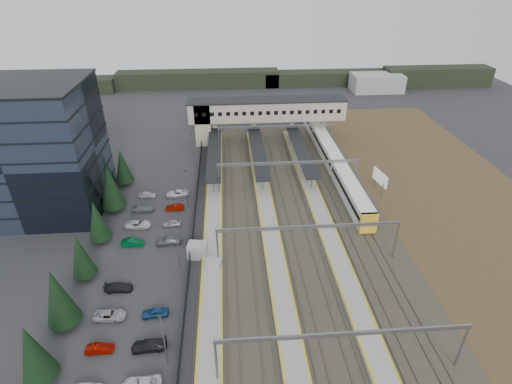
{
  "coord_description": "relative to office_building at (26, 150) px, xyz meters",
  "views": [
    {
      "loc": [
        0.2,
        -56.59,
        41.84
      ],
      "look_at": [
        5.1,
        7.96,
        4.0
      ],
      "focal_mm": 28.0,
      "sensor_mm": 36.0,
      "label": 1
    }
  ],
  "objects": [
    {
      "name": "gantries",
      "position": [
        48.0,
        -9.0,
        -6.2
      ],
      "size": [
        28.4,
        62.28,
        7.17
      ],
      "color": "slate",
      "rests_on": "ground"
    },
    {
      "name": "train",
      "position": [
        60.0,
        18.03,
        -10.01
      ],
      "size": [
        3.05,
        63.64,
        3.83
      ],
      "color": "white",
      "rests_on": "ground"
    },
    {
      "name": "footbridge",
      "position": [
        43.7,
        30.0,
        -4.26
      ],
      "size": [
        40.4,
        6.4,
        11.2
      ],
      "color": "beige",
      "rests_on": "ground"
    },
    {
      "name": "lampposts",
      "position": [
        28.0,
        -10.75,
        -7.86
      ],
      "size": [
        0.5,
        53.25,
        8.07
      ],
      "color": "slate",
      "rests_on": "ground"
    },
    {
      "name": "scrub_east",
      "position": [
        81.0,
        -7.0,
        -12.16
      ],
      "size": [
        34.0,
        120.0,
        0.06
      ],
      "color": "#4C3A26",
      "rests_on": "ground"
    },
    {
      "name": "office_building",
      "position": [
        0.0,
        0.0,
        0.0
      ],
      "size": [
        24.3,
        18.3,
        24.3
      ],
      "color": "#38465D",
      "rests_on": "ground"
    },
    {
      "name": "relay_cabin_far",
      "position": [
        33.34,
        -20.91,
        -11.18
      ],
      "size": [
        2.54,
        2.25,
        2.03
      ],
      "color": "#9B9EA0",
      "rests_on": "ground"
    },
    {
      "name": "treeline_far",
      "position": [
        59.81,
        80.28,
        -9.24
      ],
      "size": [
        170.0,
        19.0,
        7.0
      ],
      "color": "black",
      "rests_on": "ground"
    },
    {
      "name": "ground",
      "position": [
        36.0,
        -12.0,
        -12.19
      ],
      "size": [
        220.0,
        220.0,
        0.0
      ],
      "primitive_type": "plane",
      "color": "#2B2B2D",
      "rests_on": "ground"
    },
    {
      "name": "fence",
      "position": [
        29.5,
        -7.0,
        -11.19
      ],
      "size": [
        0.08,
        90.0,
        2.0
      ],
      "color": "#26282B",
      "rests_on": "ground"
    },
    {
      "name": "car_park",
      "position": [
        22.47,
        -18.32,
        -11.58
      ],
      "size": [
        10.71,
        44.76,
        1.27
      ],
      "color": "silver",
      "rests_on": "ground"
    },
    {
      "name": "canopies",
      "position": [
        43.0,
        15.0,
        -8.27
      ],
      "size": [
        23.1,
        30.0,
        3.28
      ],
      "color": "black",
      "rests_on": "ground"
    },
    {
      "name": "conifer_row",
      "position": [
        14.0,
        -15.86,
        -7.36
      ],
      "size": [
        4.42,
        49.82,
        9.5
      ],
      "color": "black",
      "rests_on": "ground"
    },
    {
      "name": "relay_cabin_near",
      "position": [
        30.63,
        -17.26,
        -10.93
      ],
      "size": [
        3.35,
        2.68,
        2.53
      ],
      "color": "#9B9EA0",
      "rests_on": "ground"
    },
    {
      "name": "billboard",
      "position": [
        67.1,
        1.44,
        -9.28
      ],
      "size": [
        1.15,
        5.26,
        4.41
      ],
      "color": "slate",
      "rests_on": "ground"
    },
    {
      "name": "rail_corridor",
      "position": [
        45.34,
        -7.0,
        -11.9
      ],
      "size": [
        34.0,
        90.0,
        0.92
      ],
      "color": "#37332B",
      "rests_on": "ground"
    }
  ]
}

